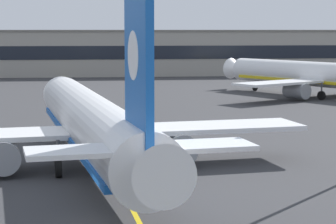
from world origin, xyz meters
The scene contains 5 objects.
taxiway_centreline centered at (0.00, 30.00, 0.00)m, with size 0.30×180.00×0.01m, color yellow.
airliner_foreground centered at (-0.25, 13.96, 3.37)m, with size 32.36×41.43×11.65m.
airliner_background centered at (33.54, 61.33, 3.25)m, with size 28.94×35.97×11.25m.
safety_cone_by_nose_gear centered at (1.22, 29.03, 0.26)m, with size 0.44×0.44×0.55m.
terminal_building centered at (3.64, 113.37, 4.92)m, with size 129.31×12.40×9.82m.
Camera 1 is at (-0.28, -33.91, 10.05)m, focal length 72.28 mm.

